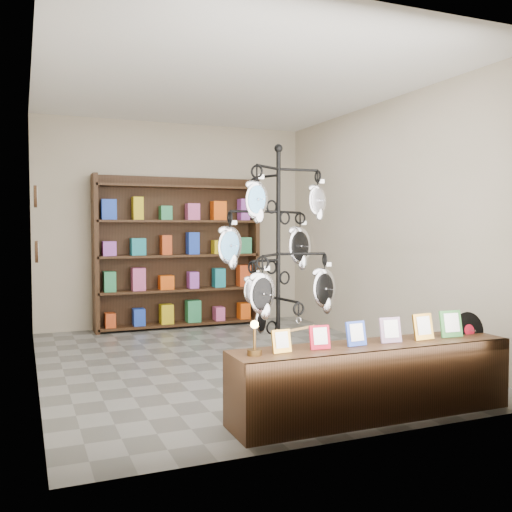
# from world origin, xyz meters

# --- Properties ---
(ground) EXTENTS (5.00, 5.00, 0.00)m
(ground) POSITION_xyz_m (0.00, 0.00, 0.00)
(ground) COLOR slate
(ground) RESTS_ON ground
(room_envelope) EXTENTS (5.00, 5.00, 5.00)m
(room_envelope) POSITION_xyz_m (0.00, 0.00, 1.85)
(room_envelope) COLOR #BAAA96
(room_envelope) RESTS_ON ground
(display_tree) EXTENTS (1.14, 1.13, 2.15)m
(display_tree) POSITION_xyz_m (-0.15, -1.54, 1.24)
(display_tree) COLOR black
(display_tree) RESTS_ON ground
(front_shelf) EXTENTS (2.30, 0.47, 0.81)m
(front_shelf) POSITION_xyz_m (0.39, -2.13, 0.29)
(front_shelf) COLOR black
(front_shelf) RESTS_ON ground
(back_shelving) EXTENTS (2.42, 0.36, 2.20)m
(back_shelving) POSITION_xyz_m (0.00, 2.30, 1.03)
(back_shelving) COLOR black
(back_shelving) RESTS_ON ground
(wall_clocks) EXTENTS (0.03, 0.24, 0.84)m
(wall_clocks) POSITION_xyz_m (-1.97, 0.80, 1.50)
(wall_clocks) COLOR black
(wall_clocks) RESTS_ON ground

